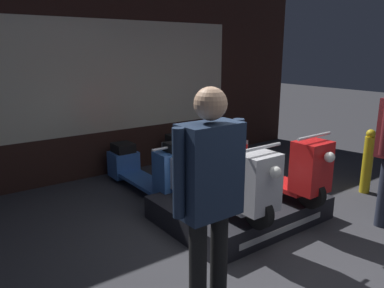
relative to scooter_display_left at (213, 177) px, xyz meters
The scene contains 9 objects.
ground_plane 1.23m from the scooter_display_left, 84.93° to the right, with size 30.00×30.00×0.00m, color #38383D.
shop_wall_back 2.69m from the scooter_display_left, 87.84° to the left, with size 7.64×0.09×3.20m.
display_platform 0.62m from the scooter_display_left, ahead, with size 1.81×1.36×0.27m.
scooter_display_left is the anchor object (origin of this frame).
scooter_display_right 0.81m from the scooter_display_left, ahead, with size 0.53×1.79×0.82m.
scooter_backrow_0 1.41m from the scooter_display_left, 93.60° to the left, with size 0.53×1.79×0.82m.
scooter_backrow_1 1.67m from the scooter_display_left, 56.93° to the left, with size 0.53×1.79×0.82m.
person_left_browsing 1.52m from the scooter_display_left, 130.71° to the right, with size 0.60×0.24×1.73m.
street_bollard 2.45m from the scooter_display_left, 10.32° to the right, with size 0.14×0.14×0.91m.
Camera 1 is at (-2.58, -1.93, 1.96)m, focal length 35.00 mm.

